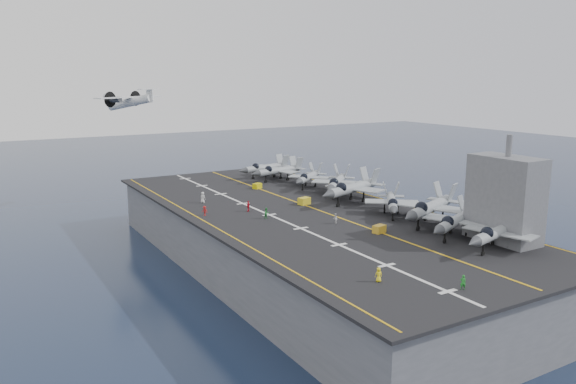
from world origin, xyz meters
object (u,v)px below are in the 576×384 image
fighter_jet_0 (497,231)px  transport_plane (130,102)px  island_superstructure (506,189)px  tow_cart_a (379,229)px

fighter_jet_0 → transport_plane: bearing=104.9°
fighter_jet_0 → transport_plane: (-23.90, 89.97, 14.27)m
island_superstructure → transport_plane: 92.46m
tow_cart_a → fighter_jet_0: bearing=-59.7°
fighter_jet_0 → tow_cart_a: size_ratio=7.51×
tow_cart_a → transport_plane: transport_plane is taller
island_superstructure → transport_plane: size_ratio=0.60×
transport_plane → island_superstructure: bearing=-72.4°
tow_cart_a → island_superstructure: bearing=-44.5°
island_superstructure → fighter_jet_0: bearing=-149.7°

